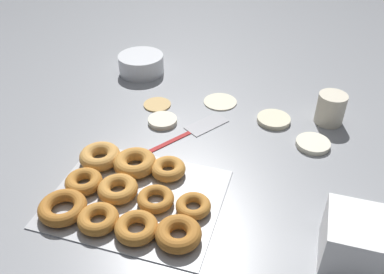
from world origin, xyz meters
The scene contains 11 objects.
ground_plane centered at (0.00, 0.00, 0.00)m, with size 3.00×3.00×0.00m, color gray.
pancake_0 centered at (-0.24, 0.09, 0.00)m, with size 0.09×0.09×0.01m, color tan.
pancake_1 centered at (0.13, 0.10, 0.01)m, with size 0.10×0.10×0.01m, color beige.
pancake_2 centered at (0.25, 0.01, 0.01)m, with size 0.09×0.09×0.01m, color silver.
pancake_3 centered at (-0.19, 0.00, 0.01)m, with size 0.09×0.09×0.01m, color silver.
pancake_4 centered at (-0.05, 0.16, 0.00)m, with size 0.11×0.11×0.01m, color beige.
donut_tray centered at (-0.16, -0.32, 0.02)m, with size 0.40×0.32×0.04m.
batter_bowl centered at (-0.38, 0.29, 0.03)m, with size 0.16×0.16×0.07m.
container_stack centered at (0.34, -0.36, 0.06)m, with size 0.13×0.13×0.11m.
paper_cup centered at (0.28, 0.15, 0.05)m, with size 0.08×0.08×0.09m.
spatula centered at (-0.08, 0.00, 0.00)m, with size 0.19×0.26×0.01m.
Camera 1 is at (0.18, -0.94, 0.69)m, focal length 38.00 mm.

